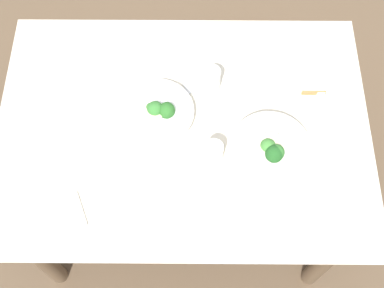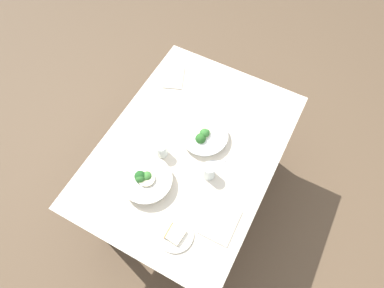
{
  "view_description": "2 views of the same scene",
  "coord_description": "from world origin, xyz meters",
  "px_view_note": "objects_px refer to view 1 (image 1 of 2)",
  "views": [
    {
      "loc": [
        0.04,
        -0.86,
        2.32
      ],
      "look_at": [
        0.03,
        -0.07,
        0.74
      ],
      "focal_mm": 47.1,
      "sensor_mm": 36.0,
      "label": 1
    },
    {
      "loc": [
        0.82,
        0.45,
        2.45
      ],
      "look_at": [
        -0.02,
        0.0,
        0.74
      ],
      "focal_mm": 31.63,
      "sensor_mm": 36.0,
      "label": 2
    }
  ],
  "objects_px": {
    "broccoli_bowl_far": "(156,113)",
    "table_knife_right": "(341,200)",
    "napkin_folded_lower": "(264,49)",
    "fork_by_near_bowl": "(114,88)",
    "broccoli_bowl_near": "(270,150)",
    "water_glass_center": "(214,153)",
    "napkin_folded_upper": "(55,218)",
    "water_glass_side": "(211,80)",
    "table_knife_left": "(85,66)",
    "fork_by_far_bowl": "(184,85)",
    "bread_side_plate": "(312,86)"
  },
  "relations": [
    {
      "from": "water_glass_side",
      "to": "table_knife_left",
      "type": "height_order",
      "value": "water_glass_side"
    },
    {
      "from": "fork_by_near_bowl",
      "to": "fork_by_far_bowl",
      "type": "bearing_deg",
      "value": -40.23
    },
    {
      "from": "broccoli_bowl_far",
      "to": "water_glass_side",
      "type": "distance_m",
      "value": 0.24
    },
    {
      "from": "table_knife_left",
      "to": "napkin_folded_upper",
      "type": "bearing_deg",
      "value": -148.31
    },
    {
      "from": "table_knife_right",
      "to": "napkin_folded_lower",
      "type": "height_order",
      "value": "napkin_folded_lower"
    },
    {
      "from": "broccoli_bowl_near",
      "to": "water_glass_side",
      "type": "height_order",
      "value": "water_glass_side"
    },
    {
      "from": "broccoli_bowl_near",
      "to": "napkin_folded_upper",
      "type": "height_order",
      "value": "broccoli_bowl_near"
    },
    {
      "from": "broccoli_bowl_far",
      "to": "table_knife_right",
      "type": "bearing_deg",
      "value": -26.77
    },
    {
      "from": "broccoli_bowl_far",
      "to": "fork_by_far_bowl",
      "type": "relative_size",
      "value": 3.18
    },
    {
      "from": "water_glass_center",
      "to": "napkin_folded_upper",
      "type": "xyz_separation_m",
      "value": [
        -0.52,
        -0.22,
        -0.04
      ]
    },
    {
      "from": "fork_by_far_bowl",
      "to": "table_knife_left",
      "type": "relative_size",
      "value": 0.46
    },
    {
      "from": "broccoli_bowl_far",
      "to": "fork_by_near_bowl",
      "type": "relative_size",
      "value": 3.59
    },
    {
      "from": "fork_by_far_bowl",
      "to": "water_glass_side",
      "type": "bearing_deg",
      "value": 55.89
    },
    {
      "from": "fork_by_near_bowl",
      "to": "table_knife_left",
      "type": "xyz_separation_m",
      "value": [
        -0.12,
        0.1,
        -0.0
      ]
    },
    {
      "from": "water_glass_side",
      "to": "fork_by_near_bowl",
      "type": "xyz_separation_m",
      "value": [
        -0.36,
        -0.01,
        -0.05
      ]
    },
    {
      "from": "water_glass_center",
      "to": "fork_by_near_bowl",
      "type": "bearing_deg",
      "value": 141.78
    },
    {
      "from": "fork_by_near_bowl",
      "to": "table_knife_left",
      "type": "height_order",
      "value": "same"
    },
    {
      "from": "water_glass_center",
      "to": "fork_by_far_bowl",
      "type": "height_order",
      "value": "water_glass_center"
    },
    {
      "from": "bread_side_plate",
      "to": "table_knife_left",
      "type": "xyz_separation_m",
      "value": [
        -0.86,
        0.09,
        -0.01
      ]
    },
    {
      "from": "water_glass_side",
      "to": "fork_by_far_bowl",
      "type": "height_order",
      "value": "water_glass_side"
    },
    {
      "from": "broccoli_bowl_near",
      "to": "fork_by_near_bowl",
      "type": "xyz_separation_m",
      "value": [
        -0.56,
        0.27,
        -0.03
      ]
    },
    {
      "from": "table_knife_right",
      "to": "bread_side_plate",
      "type": "bearing_deg",
      "value": -130.67
    },
    {
      "from": "fork_by_near_bowl",
      "to": "napkin_folded_upper",
      "type": "distance_m",
      "value": 0.53
    },
    {
      "from": "water_glass_center",
      "to": "napkin_folded_upper",
      "type": "height_order",
      "value": "water_glass_center"
    },
    {
      "from": "broccoli_bowl_far",
      "to": "table_knife_right",
      "type": "xyz_separation_m",
      "value": [
        0.63,
        -0.32,
        -0.03
      ]
    },
    {
      "from": "table_knife_right",
      "to": "broccoli_bowl_near",
      "type": "bearing_deg",
      "value": -83.84
    },
    {
      "from": "water_glass_side",
      "to": "napkin_folded_upper",
      "type": "bearing_deg",
      "value": -135.18
    },
    {
      "from": "table_knife_left",
      "to": "fork_by_far_bowl",
      "type": "bearing_deg",
      "value": -67.22
    },
    {
      "from": "napkin_folded_lower",
      "to": "fork_by_near_bowl",
      "type": "bearing_deg",
      "value": -162.37
    },
    {
      "from": "fork_by_far_bowl",
      "to": "water_glass_center",
      "type": "bearing_deg",
      "value": -11.82
    },
    {
      "from": "napkin_folded_lower",
      "to": "table_knife_right",
      "type": "bearing_deg",
      "value": -70.45
    },
    {
      "from": "water_glass_center",
      "to": "table_knife_right",
      "type": "relative_size",
      "value": 0.47
    },
    {
      "from": "water_glass_center",
      "to": "water_glass_side",
      "type": "bearing_deg",
      "value": 91.26
    },
    {
      "from": "broccoli_bowl_near",
      "to": "napkin_folded_lower",
      "type": "distance_m",
      "value": 0.45
    },
    {
      "from": "napkin_folded_lower",
      "to": "water_glass_center",
      "type": "bearing_deg",
      "value": -113.62
    },
    {
      "from": "broccoli_bowl_near",
      "to": "water_glass_center",
      "type": "xyz_separation_m",
      "value": [
        -0.2,
        -0.02,
        0.01
      ]
    },
    {
      "from": "broccoli_bowl_far",
      "to": "water_glass_center",
      "type": "distance_m",
      "value": 0.26
    },
    {
      "from": "broccoli_bowl_near",
      "to": "napkin_folded_lower",
      "type": "xyz_separation_m",
      "value": [
        0.01,
        0.45,
        -0.03
      ]
    },
    {
      "from": "bread_side_plate",
      "to": "table_knife_left",
      "type": "relative_size",
      "value": 0.97
    },
    {
      "from": "bread_side_plate",
      "to": "fork_by_far_bowl",
      "type": "height_order",
      "value": "bread_side_plate"
    },
    {
      "from": "napkin_folded_upper",
      "to": "broccoli_bowl_far",
      "type": "bearing_deg",
      "value": 50.18
    },
    {
      "from": "napkin_folded_upper",
      "to": "broccoli_bowl_near",
      "type": "bearing_deg",
      "value": 18.2
    },
    {
      "from": "water_glass_center",
      "to": "fork_by_near_bowl",
      "type": "distance_m",
      "value": 0.47
    },
    {
      "from": "broccoli_bowl_near",
      "to": "water_glass_side",
      "type": "relative_size",
      "value": 2.73
    },
    {
      "from": "napkin_folded_upper",
      "to": "fork_by_near_bowl",
      "type": "bearing_deg",
      "value": 72.75
    },
    {
      "from": "broccoli_bowl_far",
      "to": "fork_by_near_bowl",
      "type": "height_order",
      "value": "broccoli_bowl_far"
    },
    {
      "from": "water_glass_center",
      "to": "fork_by_far_bowl",
      "type": "bearing_deg",
      "value": 109.0
    },
    {
      "from": "water_glass_side",
      "to": "napkin_folded_lower",
      "type": "relative_size",
      "value": 0.5
    },
    {
      "from": "broccoli_bowl_near",
      "to": "fork_by_far_bowl",
      "type": "xyz_separation_m",
      "value": [
        -0.3,
        0.28,
        -0.03
      ]
    },
    {
      "from": "broccoli_bowl_near",
      "to": "bread_side_plate",
      "type": "relative_size",
      "value": 1.52
    }
  ]
}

